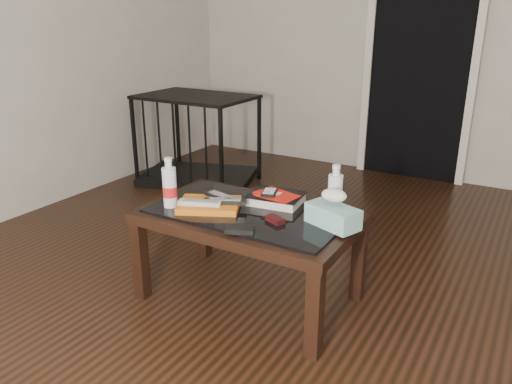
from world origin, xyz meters
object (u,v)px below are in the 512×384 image
Objects in this scene: tissue_box at (333,216)px; pet_crate at (198,153)px; textbook at (276,198)px; water_bottle_left at (169,182)px; water_bottle_right at (335,190)px; coffee_table at (249,223)px.

pet_crate is at bearing 163.07° from tissue_box.
pet_crate is 4.53× the size of tissue_box.
textbook is 0.51m from water_bottle_left.
water_bottle_right is at bearing 130.08° from tissue_box.
coffee_table is at bearing 21.93° from water_bottle_left.
pet_crate is 1.84m from water_bottle_left.
water_bottle_left is at bearing -157.90° from water_bottle_right.
water_bottle_left is (-0.35, -0.14, 0.18)m from coffee_table.
pet_crate is at bearing 132.12° from textbook.
water_bottle_right reaches higher than textbook.
textbook is at bearing 67.76° from coffee_table.
tissue_box is (0.40, 0.03, 0.11)m from coffee_table.
textbook is 1.09× the size of tissue_box.
textbook is (0.06, 0.15, 0.09)m from coffee_table.
water_bottle_right is (1.69, -1.22, 0.35)m from pet_crate.
pet_crate is at bearing 134.16° from coffee_table.
coffee_table is at bearing -63.85° from pet_crate.
tissue_box is at bearing -70.70° from water_bottle_right.
water_bottle_left is 1.03× the size of tissue_box.
coffee_table is 4.35× the size of tissue_box.
pet_crate reaches higher than water_bottle_right.
tissue_box reaches higher than coffee_table.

